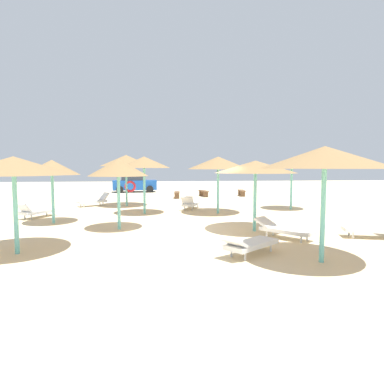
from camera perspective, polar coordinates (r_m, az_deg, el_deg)
The scene contains 20 objects.
ground_plane at distance 11.84m, azimuth 1.57°, elevation -6.96°, with size 80.00×80.00×0.00m, color beige.
parasol_0 at distance 19.33m, azimuth -11.87°, elevation 5.53°, with size 3.09×3.09×3.08m.
parasol_1 at distance 14.31m, azimuth -24.10°, elevation 4.05°, with size 2.25×2.25×2.66m.
parasol_2 at distance 15.95m, azimuth 4.77°, elevation 5.26°, with size 3.09×3.09×2.89m.
parasol_3 at distance 9.69m, azimuth -29.64°, elevation 4.12°, with size 3.05×3.05×2.65m.
parasol_5 at distance 8.32m, azimuth 22.95°, elevation 5.76°, with size 3.12×3.12×2.87m.
parasol_6 at distance 11.68m, azimuth 11.44°, elevation 4.46°, with size 2.97×2.97×2.60m.
parasol_7 at distance 15.95m, azimuth -8.69°, elevation 5.32°, with size 2.62×2.62×2.89m.
parasol_8 at distance 12.13m, azimuth -13.24°, elevation 4.29°, with size 2.24×2.24×2.66m.
parasol_9 at distance 18.30m, azimuth 17.68°, elevation 4.97°, with size 2.43×2.43×2.84m.
lounger_0 at distance 19.97m, azimuth -17.33°, elevation -1.50°, with size 1.89×1.59×0.78m.
lounger_1 at distance 16.32m, azimuth -26.35°, elevation -3.09°, with size 1.50×1.92×0.78m.
lounger_2 at distance 17.64m, azimuth -0.24°, elevation -2.07°, with size 1.28×1.96×0.80m.
lounger_4 at distance 12.14m, azimuth 30.29°, elevation -5.78°, with size 1.99×1.16×0.71m.
lounger_5 at distance 8.67m, azimuth 10.26°, elevation -9.23°, with size 1.90×1.68×0.63m.
lounger_6 at distance 10.92m, azimuth 16.13°, elevation -6.47°, with size 1.73×1.87×0.62m.
bench_0 at distance 25.86m, azimuth 8.98°, elevation 0.04°, with size 0.53×1.53×0.49m.
bench_1 at distance 25.08m, azimuth 2.11°, elevation -0.04°, with size 0.67×1.55×0.49m.
bench_2 at distance 23.92m, azimuth -2.75°, elevation -0.27°, with size 0.49×1.52×0.49m.
parked_car at distance 30.00m, azimuth -10.46°, elevation 1.56°, with size 4.16×2.32×1.72m.
Camera 1 is at (-1.56, -11.49, 2.37)m, focal length 29.40 mm.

